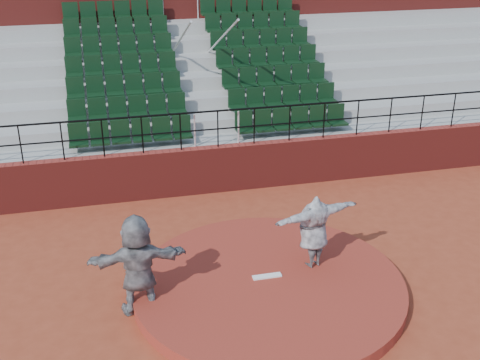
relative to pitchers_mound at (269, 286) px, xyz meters
The scene contains 9 objects.
ground 0.12m from the pitchers_mound, ahead, with size 90.00×90.00×0.00m, color #923920.
pitchers_mound is the anchor object (origin of this frame).
pitching_rubber 0.21m from the pitchers_mound, 90.00° to the left, with size 0.60×0.15×0.03m, color white.
boundary_wall 5.03m from the pitchers_mound, 90.00° to the left, with size 24.00×0.30×1.30m, color maroon.
wall_railing 5.35m from the pitchers_mound, 90.00° to the left, with size 24.04×0.05×1.03m.
seating_deck 8.75m from the pitchers_mound, 90.00° to the left, with size 24.00×5.97×4.63m.
press_box_facade 13.06m from the pitchers_mound, 90.00° to the left, with size 24.00×3.00×7.10m, color maroon.
pitcher 1.46m from the pitchers_mound, 19.70° to the left, with size 1.98×0.54×1.61m, color black.
fielder 2.73m from the pitchers_mound, behind, with size 1.89×0.60×2.04m, color black.
Camera 1 is at (-2.99, -9.84, 7.10)m, focal length 45.00 mm.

